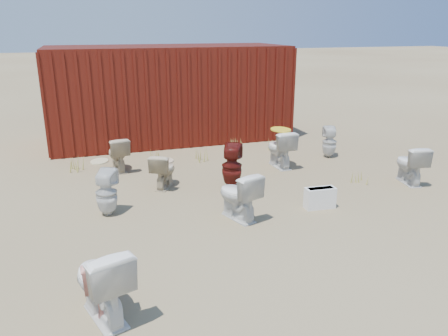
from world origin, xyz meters
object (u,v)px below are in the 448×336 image
object	(u,v)px
toilet_front_c	(238,195)
toilet_back_yellowlid	(280,149)
toilet_back_e	(329,142)
toilet_front_e	(410,164)
toilet_back_a	(106,193)
toilet_back_beige_left	(118,154)
loose_tank	(320,198)
toilet_front_pink	(100,280)
toilet_front_maroon	(232,166)
toilet_back_beige_right	(164,170)
toilet_front_a	(102,282)
shipping_container	(169,93)

from	to	relation	value
toilet_front_c	toilet_back_yellowlid	xyz separation A→B (m)	(1.75, 2.21, 0.01)
toilet_back_yellowlid	toilet_back_e	world-z (taller)	toilet_back_yellowlid
toilet_front_e	toilet_back_a	xyz separation A→B (m)	(-5.58, 0.27, -0.00)
toilet_front_e	toilet_back_beige_left	size ratio (longest dim) A/B	1.04
toilet_front_c	toilet_back_yellowlid	bearing A→B (deg)	-146.88
toilet_back_e	loose_tank	size ratio (longest dim) A/B	1.42
toilet_back_yellowlid	toilet_front_pink	bearing A→B (deg)	42.98
toilet_front_pink	toilet_front_c	xyz separation A→B (m)	(2.16, 1.67, 0.06)
toilet_front_maroon	toilet_front_e	bearing A→B (deg)	-165.61
toilet_back_beige_right	loose_tank	distance (m)	2.88
toilet_front_pink	toilet_back_e	distance (m)	6.74
toilet_front_a	toilet_back_beige_left	distance (m)	4.91
shipping_container	toilet_back_yellowlid	bearing A→B (deg)	-62.74
toilet_front_pink	toilet_front_maroon	bearing A→B (deg)	-132.07
toilet_front_pink	loose_tank	size ratio (longest dim) A/B	1.31
shipping_container	toilet_back_e	bearing A→B (deg)	-44.10
toilet_front_a	toilet_back_e	world-z (taller)	toilet_front_a
toilet_front_pink	loose_tank	xyz separation A→B (m)	(3.58, 1.64, -0.15)
toilet_front_a	toilet_back_beige_right	size ratio (longest dim) A/B	1.26
toilet_front_a	toilet_back_yellowlid	distance (m)	5.63
toilet_front_a	toilet_back_a	xyz separation A→B (m)	(0.22, 2.65, -0.04)
toilet_front_a	toilet_back_beige_right	xyz separation A→B (m)	(1.31, 3.61, -0.09)
toilet_front_e	toilet_back_yellowlid	size ratio (longest dim) A/B	0.93
toilet_back_beige_left	toilet_front_e	bearing A→B (deg)	147.33
toilet_front_c	toilet_back_beige_right	xyz separation A→B (m)	(-0.83, 1.75, -0.06)
toilet_front_a	toilet_back_yellowlid	world-z (taller)	toilet_front_a
toilet_front_pink	toilet_back_beige_right	size ratio (longest dim) A/B	1.00
toilet_front_e	toilet_back_beige_left	bearing A→B (deg)	-14.74
toilet_back_beige_right	loose_tank	world-z (taller)	toilet_back_beige_right
toilet_front_maroon	loose_tank	bearing A→B (deg)	156.09
toilet_front_a	toilet_back_beige_right	world-z (taller)	toilet_front_a
toilet_back_a	toilet_back_yellowlid	bearing A→B (deg)	-132.46
toilet_front_pink	toilet_front_maroon	world-z (taller)	toilet_front_maroon
toilet_front_a	toilet_front_e	bearing A→B (deg)	-175.67
toilet_back_a	toilet_back_beige_right	bearing A→B (deg)	-112.12
shipping_container	toilet_front_c	size ratio (longest dim) A/B	7.77
toilet_front_c	toilet_back_beige_left	world-z (taller)	toilet_front_c
toilet_front_a	toilet_front_c	world-z (taller)	toilet_front_a
toilet_front_c	loose_tank	size ratio (longest dim) A/B	1.54
toilet_front_c	toilet_back_beige_left	xyz separation A→B (m)	(-1.54, 3.02, -0.03)
toilet_front_maroon	toilet_back_a	distance (m)	2.36
toilet_front_c	toilet_back_a	bearing A→B (deg)	-40.80
toilet_back_e	loose_tank	xyz separation A→B (m)	(-1.70, -2.54, -0.18)
toilet_front_e	toilet_back_beige_right	size ratio (longest dim) A/B	1.14
toilet_front_a	toilet_back_beige_left	bearing A→B (deg)	-114.90
toilet_back_beige_left	toilet_back_e	xyz separation A→B (m)	(4.67, -0.50, -0.01)
toilet_back_a	loose_tank	xyz separation A→B (m)	(3.35, -0.81, -0.20)
toilet_front_e	loose_tank	world-z (taller)	toilet_front_e
toilet_front_pink	toilet_back_a	xyz separation A→B (m)	(0.23, 2.46, 0.05)
toilet_front_c	toilet_front_e	bearing A→B (deg)	169.35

